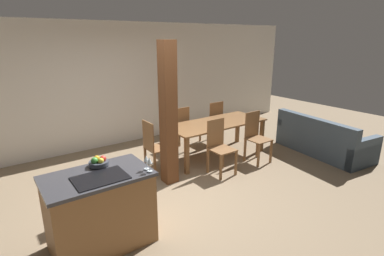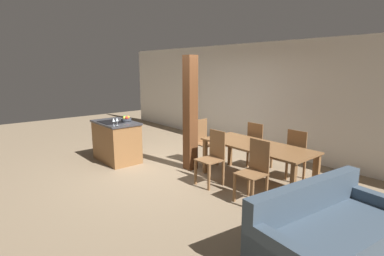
{
  "view_description": "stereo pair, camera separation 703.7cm",
  "coord_description": "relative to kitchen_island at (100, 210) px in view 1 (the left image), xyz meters",
  "views": [
    {
      "loc": [
        -2.13,
        -3.58,
        2.37
      ],
      "look_at": [
        0.6,
        0.2,
        0.95
      ],
      "focal_mm": 28.0,
      "sensor_mm": 36.0,
      "label": 1
    },
    {
      "loc": [
        4.9,
        -3.45,
        2.1
      ],
      "look_at": [
        0.6,
        0.2,
        0.95
      ],
      "focal_mm": 28.0,
      "sensor_mm": 36.0,
      "label": 2
    }
  ],
  "objects": [
    {
      "name": "timber_post",
      "position": [
        1.5,
        0.92,
        0.71
      ],
      "size": [
        0.22,
        0.22,
        2.34
      ],
      "color": "brown",
      "rests_on": "ground_plane"
    },
    {
      "name": "dining_chair_near_left",
      "position": [
        2.41,
        0.69,
        0.06
      ],
      "size": [
        0.4,
        0.4,
        0.98
      ],
      "color": "brown",
      "rests_on": "ground_plane"
    },
    {
      "name": "wall_back",
      "position": [
        1.21,
        3.28,
        0.89
      ],
      "size": [
        11.2,
        0.08,
        2.7
      ],
      "color": "silver",
      "rests_on": "ground_plane"
    },
    {
      "name": "kitchen_island",
      "position": [
        0.0,
        0.0,
        0.0
      ],
      "size": [
        1.16,
        0.71,
        0.92
      ],
      "color": "olive",
      "rests_on": "ground_plane"
    },
    {
      "name": "dining_chair_far_left",
      "position": [
        2.41,
        2.0,
        0.06
      ],
      "size": [
        0.4,
        0.4,
        0.98
      ],
      "rotation": [
        0.0,
        0.0,
        3.14
      ],
      "color": "brown",
      "rests_on": "ground_plane"
    },
    {
      "name": "ground_plane",
      "position": [
        1.21,
        0.51,
        -0.46
      ],
      "size": [
        16.0,
        16.0,
        0.0
      ],
      "primitive_type": "plane",
      "color": "#847056"
    },
    {
      "name": "dining_chair_near_right",
      "position": [
        3.34,
        0.69,
        0.06
      ],
      "size": [
        0.4,
        0.4,
        0.98
      ],
      "color": "brown",
      "rests_on": "ground_plane"
    },
    {
      "name": "wine_glass_middle",
      "position": [
        0.51,
        -0.21,
        0.58
      ],
      "size": [
        0.06,
        0.06,
        0.17
      ],
      "color": "silver",
      "rests_on": "kitchen_island"
    },
    {
      "name": "dining_table",
      "position": [
        2.88,
        1.35,
        0.18
      ],
      "size": [
        2.09,
        0.87,
        0.72
      ],
      "color": "brown",
      "rests_on": "ground_plane"
    },
    {
      "name": "wine_glass_near",
      "position": [
        0.51,
        -0.29,
        0.58
      ],
      "size": [
        0.06,
        0.06,
        0.17
      ],
      "color": "silver",
      "rests_on": "kitchen_island"
    },
    {
      "name": "fruit_bowl",
      "position": [
        0.1,
        0.21,
        0.5
      ],
      "size": [
        0.23,
        0.23,
        0.11
      ],
      "color": "#383D47",
      "rests_on": "kitchen_island"
    },
    {
      "name": "couch",
      "position": [
        4.81,
        0.15,
        -0.18
      ],
      "size": [
        1.08,
        1.99,
        0.81
      ],
      "rotation": [
        0.0,
        0.0,
        1.45
      ],
      "color": "#3D4C5B",
      "rests_on": "ground_plane"
    },
    {
      "name": "dining_chair_head_end",
      "position": [
        1.46,
        1.35,
        0.06
      ],
      "size": [
        0.4,
        0.4,
        0.98
      ],
      "rotation": [
        0.0,
        0.0,
        1.57
      ],
      "color": "brown",
      "rests_on": "ground_plane"
    },
    {
      "name": "dining_chair_far_right",
      "position": [
        3.34,
        2.0,
        0.06
      ],
      "size": [
        0.4,
        0.4,
        0.98
      ],
      "rotation": [
        0.0,
        0.0,
        3.14
      ],
      "color": "brown",
      "rests_on": "ground_plane"
    }
  ]
}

